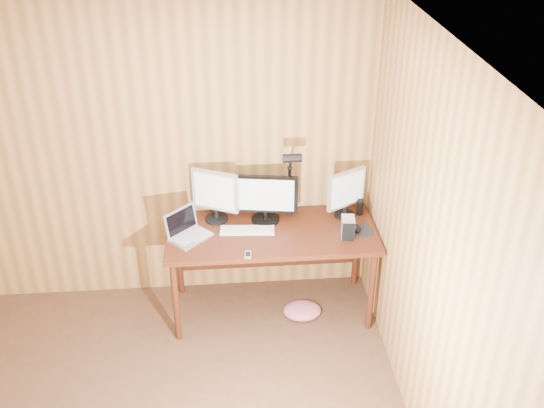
{
  "coord_description": "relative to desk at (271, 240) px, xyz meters",
  "views": [
    {
      "loc": [
        0.59,
        -2.43,
        3.36
      ],
      "look_at": [
        0.93,
        1.58,
        1.02
      ],
      "focal_mm": 42.0,
      "sensor_mm": 36.0,
      "label": 1
    }
  ],
  "objects": [
    {
      "name": "keyboard",
      "position": [
        -0.18,
        -0.05,
        0.13
      ],
      "size": [
        0.42,
        0.16,
        0.02
      ],
      "rotation": [
        0.0,
        0.0,
        -0.08
      ],
      "color": "white",
      "rests_on": "desk"
    },
    {
      "name": "mousepad",
      "position": [
        0.65,
        -0.12,
        0.12
      ],
      "size": [
        0.24,
        0.2,
        0.0
      ],
      "primitive_type": "cube",
      "rotation": [
        0.0,
        0.0,
        0.08
      ],
      "color": "black",
      "rests_on": "desk"
    },
    {
      "name": "monitor_right",
      "position": [
        0.6,
        0.11,
        0.33
      ],
      "size": [
        0.32,
        0.2,
        0.39
      ],
      "rotation": [
        0.0,
        0.0,
        0.51
      ],
      "color": "black",
      "rests_on": "desk"
    },
    {
      "name": "speaker",
      "position": [
        0.72,
        0.12,
        0.19
      ],
      "size": [
        0.05,
        0.05,
        0.13
      ],
      "primitive_type": "cylinder",
      "color": "black",
      "rests_on": "desk"
    },
    {
      "name": "desk_lamp",
      "position": [
        0.16,
        0.12,
        0.51
      ],
      "size": [
        0.14,
        0.2,
        0.62
      ],
      "rotation": [
        0.0,
        0.0,
        -0.34
      ],
      "color": "black",
      "rests_on": "desk"
    },
    {
      "name": "hard_drive",
      "position": [
        0.56,
        -0.18,
        0.2
      ],
      "size": [
        0.11,
        0.15,
        0.15
      ],
      "rotation": [
        0.0,
        0.0,
        -0.12
      ],
      "color": "silver",
      "rests_on": "desk"
    },
    {
      "name": "monitor_center",
      "position": [
        -0.03,
        0.09,
        0.32
      ],
      "size": [
        0.5,
        0.22,
        0.39
      ],
      "rotation": [
        0.0,
        0.0,
        -0.16
      ],
      "color": "black",
      "rests_on": "desk"
    },
    {
      "name": "monitor_left",
      "position": [
        -0.42,
        0.13,
        0.35
      ],
      "size": [
        0.35,
        0.19,
        0.42
      ],
      "rotation": [
        0.0,
        0.0,
        -0.44
      ],
      "color": "black",
      "rests_on": "desk"
    },
    {
      "name": "room_shell",
      "position": [
        -0.93,
        -1.7,
        0.62
      ],
      "size": [
        4.0,
        4.0,
        4.0
      ],
      "color": "#52331F",
      "rests_on": "ground"
    },
    {
      "name": "laptop",
      "position": [
        -0.64,
        -0.09,
        0.17
      ],
      "size": [
        0.37,
        0.37,
        0.21
      ],
      "rotation": [
        0.0,
        0.0,
        0.76
      ],
      "color": "silver",
      "rests_on": "desk"
    },
    {
      "name": "fabric_pile",
      "position": [
        0.24,
        -0.18,
        -0.58
      ],
      "size": [
        0.31,
        0.26,
        0.1
      ],
      "primitive_type": null,
      "rotation": [
        0.0,
        0.0,
        -0.03
      ],
      "color": "#D16577",
      "rests_on": "floor"
    },
    {
      "name": "phone",
      "position": [
        -0.19,
        -0.38,
        0.13
      ],
      "size": [
        0.05,
        0.1,
        0.01
      ],
      "rotation": [
        0.0,
        0.0,
        -0.1
      ],
      "color": "silver",
      "rests_on": "desk"
    },
    {
      "name": "desk",
      "position": [
        0.0,
        0.0,
        0.0
      ],
      "size": [
        1.6,
        0.7,
        0.75
      ],
      "color": "#441C0E",
      "rests_on": "floor"
    },
    {
      "name": "mouse",
      "position": [
        0.65,
        -0.12,
        0.14
      ],
      "size": [
        0.08,
        0.12,
        0.04
      ],
      "primitive_type": "ellipsoid",
      "rotation": [
        0.0,
        0.0,
        0.17
      ],
      "color": "black",
      "rests_on": "mousepad"
    }
  ]
}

